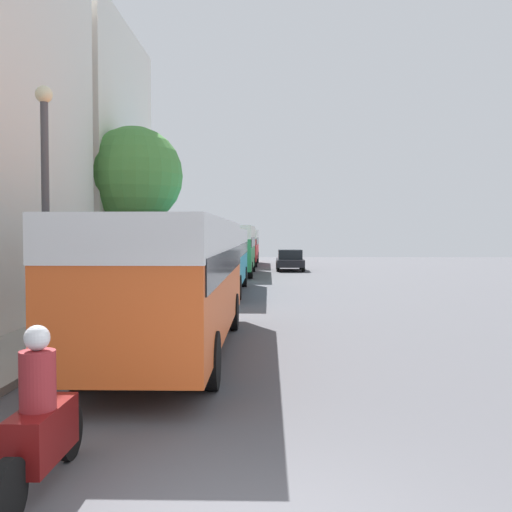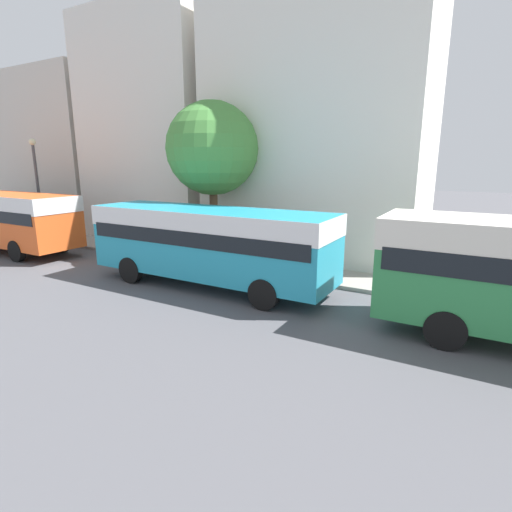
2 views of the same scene
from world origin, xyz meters
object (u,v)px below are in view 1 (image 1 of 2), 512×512
at_px(bus_lead, 174,267).
at_px(motorcycle_behind_lead, 41,426).
at_px(bus_following, 216,251).
at_px(car_crossing, 290,260).
at_px(bus_third_in_line, 234,243).
at_px(bus_rear, 243,242).

bearing_deg(bus_lead, motorcycle_behind_lead, -91.89).
xyz_separation_m(bus_following, motorcycle_behind_lead, (0.04, -19.76, -1.18)).
relative_size(bus_following, car_crossing, 2.10).
bearing_deg(bus_following, car_crossing, 75.85).
bearing_deg(bus_third_in_line, motorcycle_behind_lead, -90.24).
height_order(bus_lead, car_crossing, bus_lead).
distance_m(bus_lead, motorcycle_behind_lead, 6.97).
bearing_deg(bus_following, bus_lead, -88.82).
height_order(bus_following, bus_third_in_line, bus_third_in_line).
distance_m(bus_rear, motorcycle_behind_lead, 42.19).
relative_size(bus_lead, bus_third_in_line, 1.02).
height_order(bus_third_in_line, car_crossing, bus_third_in_line).
bearing_deg(motorcycle_behind_lead, bus_lead, 88.11).
bearing_deg(motorcycle_behind_lead, bus_following, 90.12).
bearing_deg(car_crossing, motorcycle_behind_lead, 83.75).
bearing_deg(motorcycle_behind_lead, car_crossing, 83.75).
bearing_deg(bus_lead, car_crossing, 82.70).
relative_size(bus_lead, bus_rear, 0.99).
height_order(bus_lead, bus_rear, bus_rear).
bearing_deg(bus_third_in_line, bus_following, -90.88).
xyz_separation_m(bus_lead, bus_following, (-0.27, 12.91, -0.06)).
xyz_separation_m(bus_third_in_line, motorcycle_behind_lead, (-0.13, -30.72, -1.34)).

